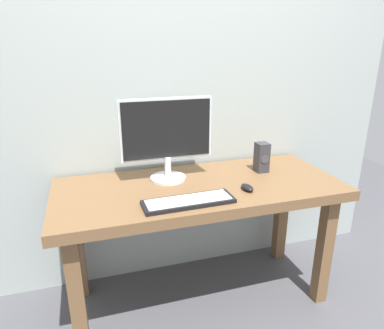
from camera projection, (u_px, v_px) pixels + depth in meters
The scene contains 7 objects.
ground_plane at pixel (199, 295), 2.16m from camera, with size 6.00×6.00×0.00m, color #4C4C51.
wall_back at pixel (180, 39), 2.00m from camera, with size 2.87×0.04×3.00m, color #9EA8A3.
desk at pixel (200, 201), 1.94m from camera, with size 1.56×0.67×0.75m.
monitor at pixel (167, 136), 1.90m from camera, with size 0.51×0.20×0.46m.
keyboard_primary at pixel (188, 202), 1.68m from camera, with size 0.45×0.16×0.02m.
mouse at pixel (247, 187), 1.83m from camera, with size 0.05×0.09×0.03m, color black.
speaker_right at pixel (262, 157), 2.08m from camera, with size 0.07×0.08×0.18m.
Camera 1 is at (-0.56, -1.67, 1.49)m, focal length 32.55 mm.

